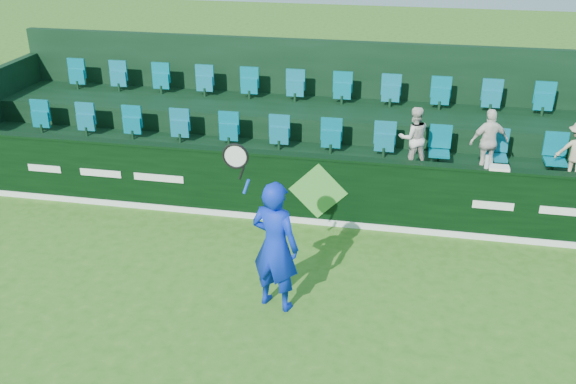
% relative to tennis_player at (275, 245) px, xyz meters
% --- Properties ---
extents(ground, '(60.00, 60.00, 0.00)m').
position_rel_tennis_player_xyz_m(ground, '(0.23, -1.22, -1.03)').
color(ground, '#306818').
rests_on(ground, ground).
extents(sponsor_hoarding, '(16.00, 0.25, 1.35)m').
position_rel_tennis_player_xyz_m(sponsor_hoarding, '(0.23, 2.78, -0.36)').
color(sponsor_hoarding, black).
rests_on(sponsor_hoarding, ground).
extents(stand_tier_front, '(16.00, 2.00, 0.80)m').
position_rel_tennis_player_xyz_m(stand_tier_front, '(0.23, 3.88, -0.63)').
color(stand_tier_front, black).
rests_on(stand_tier_front, ground).
extents(stand_tier_back, '(16.00, 1.80, 1.30)m').
position_rel_tennis_player_xyz_m(stand_tier_back, '(0.23, 5.78, -0.38)').
color(stand_tier_back, black).
rests_on(stand_tier_back, ground).
extents(stand_rear, '(16.00, 4.10, 2.60)m').
position_rel_tennis_player_xyz_m(stand_rear, '(0.23, 6.22, 0.19)').
color(stand_rear, black).
rests_on(stand_rear, ground).
extents(seat_row_front, '(13.50, 0.50, 0.60)m').
position_rel_tennis_player_xyz_m(seat_row_front, '(0.23, 4.28, 0.07)').
color(seat_row_front, '#02687A').
rests_on(seat_row_front, stand_tier_front).
extents(seat_row_back, '(13.50, 0.50, 0.60)m').
position_rel_tennis_player_xyz_m(seat_row_back, '(0.23, 6.08, 0.57)').
color(seat_row_back, '#02687A').
rests_on(seat_row_back, stand_tier_back).
extents(tennis_player, '(1.18, 0.69, 2.66)m').
position_rel_tennis_player_xyz_m(tennis_player, '(0.00, 0.00, 0.00)').
color(tennis_player, '#0B26C0').
rests_on(tennis_player, ground).
extents(spectator_left, '(0.71, 0.63, 1.23)m').
position_rel_tennis_player_xyz_m(spectator_left, '(1.88, 3.90, 0.38)').
color(spectator_left, silver).
rests_on(spectator_left, stand_tier_front).
extents(spectator_middle, '(0.80, 0.53, 1.27)m').
position_rel_tennis_player_xyz_m(spectator_middle, '(3.27, 3.90, 0.40)').
color(spectator_middle, white).
rests_on(spectator_middle, stand_tier_front).
extents(towel, '(0.34, 0.22, 0.05)m').
position_rel_tennis_player_xyz_m(towel, '(3.35, 2.78, 0.35)').
color(towel, white).
rests_on(towel, sponsor_hoarding).
extents(drinks_bottle, '(0.07, 0.07, 0.24)m').
position_rel_tennis_player_xyz_m(drinks_bottle, '(3.14, 2.78, 0.44)').
color(drinks_bottle, silver).
rests_on(drinks_bottle, sponsor_hoarding).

